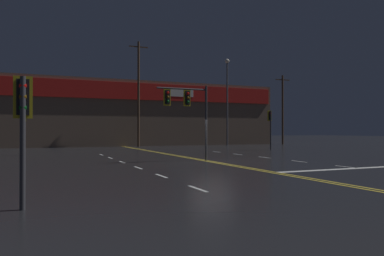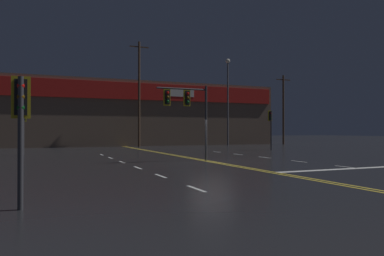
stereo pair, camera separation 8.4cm
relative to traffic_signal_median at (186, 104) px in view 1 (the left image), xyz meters
The scene contains 9 objects.
ground_plane 3.80m from the traffic_signal_median, 41.78° to the right, with size 200.00×200.00×0.00m, color black.
road_markings 4.61m from the traffic_signal_median, 46.52° to the right, with size 14.51×60.00×0.01m.
traffic_signal_median is the anchor object (origin of this frame).
traffic_signal_corner_northeast 15.10m from the traffic_signal_median, 35.92° to the left, with size 0.42×0.36×3.73m.
traffic_signal_corner_southwest 14.25m from the traffic_signal_median, 127.53° to the right, with size 0.42×0.36×3.10m.
traffic_signal_corner_northwest 13.38m from the traffic_signal_median, 133.12° to the left, with size 0.42×0.36×3.50m.
streetlight_median_approach 24.34m from the traffic_signal_median, 55.64° to the left, with size 0.56×0.56×10.71m.
building_backdrop 27.07m from the traffic_signal_median, 87.45° to the left, with size 40.49×10.23×7.82m.
utility_pole_row 20.98m from the traffic_signal_median, 86.46° to the left, with size 45.47×0.26×12.02m.
Camera 1 is at (-9.63, -19.71, 1.82)m, focal length 35.00 mm.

